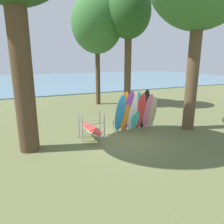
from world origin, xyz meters
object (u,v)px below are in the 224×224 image
(tree_mid_behind, at_px, (97,24))
(leaning_board_pile, at_px, (136,112))
(tree_far_left_back, at_px, (129,14))
(board_storage_rack, at_px, (92,129))

(tree_mid_behind, xyz_separation_m, leaning_board_pile, (-0.66, -7.43, -5.46))
(tree_far_left_back, height_order, board_storage_rack, tree_far_left_back)
(tree_far_left_back, bearing_deg, board_storage_rack, -131.35)
(tree_far_left_back, relative_size, leaning_board_pile, 3.64)
(leaning_board_pile, bearing_deg, board_storage_rack, -178.84)
(tree_mid_behind, height_order, tree_far_left_back, tree_far_left_back)
(leaning_board_pile, distance_m, board_storage_rack, 2.57)
(tree_mid_behind, bearing_deg, board_storage_rack, -112.89)
(tree_mid_behind, distance_m, tree_far_left_back, 2.62)
(tree_far_left_back, bearing_deg, leaning_board_pile, -114.16)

